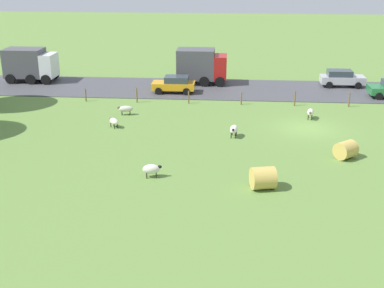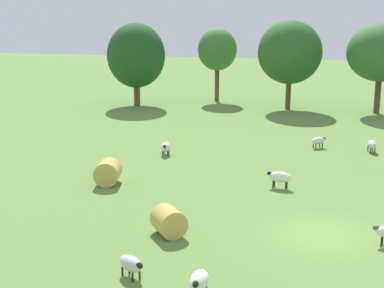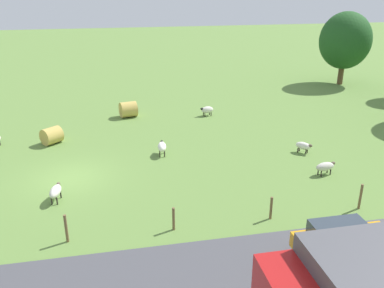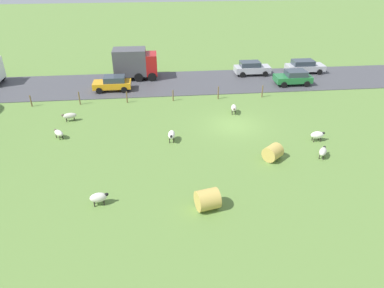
{
  "view_description": "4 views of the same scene",
  "coord_description": "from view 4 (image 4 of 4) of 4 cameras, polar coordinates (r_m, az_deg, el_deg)",
  "views": [
    {
      "loc": [
        -35.84,
        5.65,
        11.82
      ],
      "look_at": [
        -5.23,
        8.08,
        0.51
      ],
      "focal_mm": 47.77,
      "sensor_mm": 36.0,
      "label": 1
    },
    {
      "loc": [
        0.39,
        -20.46,
        8.39
      ],
      "look_at": [
        -7.7,
        9.42,
        0.93
      ],
      "focal_mm": 51.89,
      "sensor_mm": 36.0,
      "label": 2
    },
    {
      "loc": [
        21.22,
        2.52,
        10.08
      ],
      "look_at": [
        -2.61,
        7.39,
        0.43
      ],
      "focal_mm": 38.36,
      "sensor_mm": 36.0,
      "label": 3
    },
    {
      "loc": [
        -26.3,
        6.4,
        13.09
      ],
      "look_at": [
        -4.49,
        4.07,
        0.93
      ],
      "focal_mm": 33.01,
      "sensor_mm": 36.0,
      "label": 4
    }
  ],
  "objects": [
    {
      "name": "sheep_0",
      "position": [
        27.18,
        -3.32,
        1.51
      ],
      "size": [
        1.26,
        0.65,
        0.83
      ],
      "color": "white",
      "rests_on": "ground_plane"
    },
    {
      "name": "car_0",
      "position": [
        38.16,
        -12.67,
        9.59
      ],
      "size": [
        2.01,
        3.89,
        1.51
      ],
      "color": "orange",
      "rests_on": "road_strip"
    },
    {
      "name": "sheep_4",
      "position": [
        28.86,
        19.6,
        1.39
      ],
      "size": [
        0.57,
        1.12,
        0.8
      ],
      "color": "white",
      "rests_on": "ground_plane"
    },
    {
      "name": "hay_bale_0",
      "position": [
        20.3,
        2.52,
        -8.95
      ],
      "size": [
        1.48,
        1.5,
        1.22
      ],
      "primitive_type": "cylinder",
      "rotation": [
        1.57,
        0.0,
        0.23
      ],
      "color": "tan",
      "rests_on": "ground_plane"
    },
    {
      "name": "car_3",
      "position": [
        45.02,
        17.71,
        11.9
      ],
      "size": [
        2.07,
        4.47,
        1.52
      ],
      "color": "#B7B7BC",
      "rests_on": "road_strip"
    },
    {
      "name": "sheep_2",
      "position": [
        32.13,
        6.77,
        5.81
      ],
      "size": [
        1.32,
        0.68,
        0.78
      ],
      "color": "silver",
      "rests_on": "ground_plane"
    },
    {
      "name": "sheep_3",
      "position": [
        29.5,
        -20.75,
        1.67
      ],
      "size": [
        1.02,
        0.99,
        0.7
      ],
      "color": "silver",
      "rests_on": "ground_plane"
    },
    {
      "name": "car_2",
      "position": [
        40.57,
        16.09,
        10.34
      ],
      "size": [
        2.18,
        3.91,
        1.53
      ],
      "color": "#237238",
      "rests_on": "road_strip"
    },
    {
      "name": "car_1",
      "position": [
        42.78,
        9.6,
        12.03
      ],
      "size": [
        1.97,
        4.11,
        1.57
      ],
      "color": "#B7B7BC",
      "rests_on": "road_strip"
    },
    {
      "name": "fence_post_5",
      "position": [
        36.7,
        -24.59,
        6.36
      ],
      "size": [
        0.12,
        0.12,
        1.12
      ],
      "primitive_type": "cylinder",
      "color": "brown",
      "rests_on": "ground_plane"
    },
    {
      "name": "fence_post_2",
      "position": [
        34.79,
        -3.08,
        7.83
      ],
      "size": [
        0.12,
        0.12,
        1.09
      ],
      "primitive_type": "cylinder",
      "color": "brown",
      "rests_on": "ground_plane"
    },
    {
      "name": "fence_post_0",
      "position": [
        36.3,
        11.3,
        8.34
      ],
      "size": [
        0.12,
        0.12,
        1.23
      ],
      "primitive_type": "cylinder",
      "color": "brown",
      "rests_on": "ground_plane"
    },
    {
      "name": "hay_bale_1",
      "position": [
        25.42,
        12.91,
        -1.35
      ],
      "size": [
        1.61,
        1.62,
        1.11
      ],
      "primitive_type": "cylinder",
      "rotation": [
        1.57,
        0.0,
        0.7
      ],
      "color": "tan",
      "rests_on": "ground_plane"
    },
    {
      "name": "road_strip",
      "position": [
        40.26,
        3.43,
        10.03
      ],
      "size": [
        8.0,
        80.0,
        0.06
      ],
      "primitive_type": "cube",
      "color": "#47474C",
      "rests_on": "ground_plane"
    },
    {
      "name": "sheep_5",
      "position": [
        26.71,
        20.4,
        -1.15
      ],
      "size": [
        1.14,
        0.99,
        0.73
      ],
      "color": "beige",
      "rests_on": "ground_plane"
    },
    {
      "name": "fence_post_1",
      "position": [
        35.25,
        4.26,
        8.25
      ],
      "size": [
        0.12,
        0.12,
        1.28
      ],
      "primitive_type": "cylinder",
      "color": "brown",
      "rests_on": "ground_plane"
    },
    {
      "name": "sheep_1",
      "position": [
        21.32,
        -14.85,
        -8.35
      ],
      "size": [
        0.71,
        1.14,
        0.78
      ],
      "color": "silver",
      "rests_on": "ground_plane"
    },
    {
      "name": "fence_post_4",
      "position": [
        35.49,
        -17.75,
        7.07
      ],
      "size": [
        0.12,
        0.12,
        1.28
      ],
      "primitive_type": "cylinder",
      "color": "brown",
      "rests_on": "ground_plane"
    },
    {
      "name": "truck_0",
      "position": [
        41.26,
        -9.25,
        12.84
      ],
      "size": [
        2.85,
        4.8,
        3.34
      ],
      "color": "#B21919",
      "rests_on": "road_strip"
    },
    {
      "name": "fence_post_3",
      "position": [
        34.87,
        -10.49,
        7.45
      ],
      "size": [
        0.12,
        0.12,
        1.11
      ],
      "primitive_type": "cylinder",
      "color": "brown",
      "rests_on": "ground_plane"
    },
    {
      "name": "ground_plane",
      "position": [
        30.07,
        6.83,
        2.99
      ],
      "size": [
        160.0,
        160.0,
        0.0
      ],
      "primitive_type": "plane",
      "color": "olive"
    },
    {
      "name": "sheep_6",
      "position": [
        32.23,
        -19.18,
        4.33
      ],
      "size": [
        0.68,
        1.29,
        0.74
      ],
      "color": "beige",
      "rests_on": "ground_plane"
    }
  ]
}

